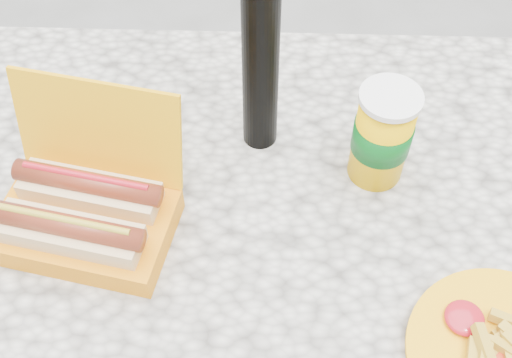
{
  "coord_description": "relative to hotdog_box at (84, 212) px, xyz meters",
  "views": [
    {
      "loc": [
        0.01,
        -0.48,
        1.48
      ],
      "look_at": [
        -0.0,
        0.04,
        0.8
      ],
      "focal_mm": 45.0,
      "sensor_mm": 36.0,
      "label": 1
    }
  ],
  "objects": [
    {
      "name": "picnic_table",
      "position": [
        0.22,
        0.01,
        -0.15
      ],
      "size": [
        1.2,
        0.8,
        0.75
      ],
      "color": "beige",
      "rests_on": "ground"
    },
    {
      "name": "hotdog_box",
      "position": [
        0.0,
        0.0,
        0.0
      ],
      "size": [
        0.26,
        0.23,
        0.18
      ],
      "rotation": [
        0.0,
        0.0,
        -0.2
      ],
      "color": "#F2A60B",
      "rests_on": "picnic_table"
    },
    {
      "name": "soda_cup",
      "position": [
        0.39,
        0.11,
        0.04
      ],
      "size": [
        0.08,
        0.08,
        0.15
      ],
      "rotation": [
        0.0,
        0.0,
        0.24
      ],
      "color": "#FFBB00",
      "rests_on": "picnic_table"
    }
  ]
}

